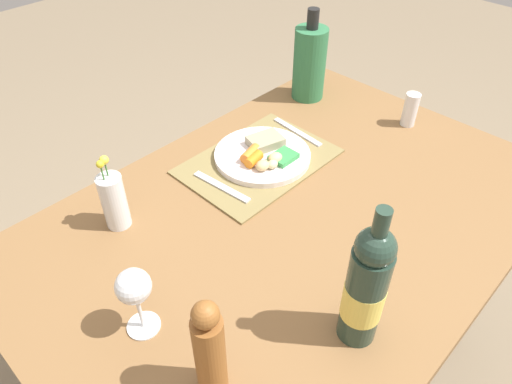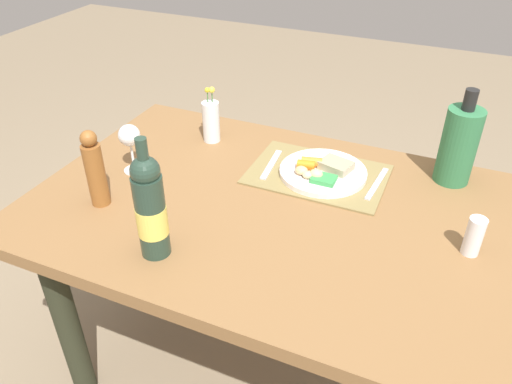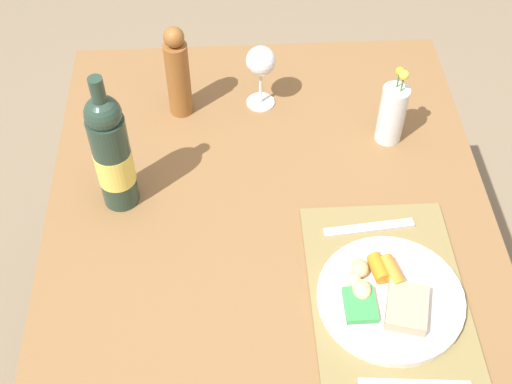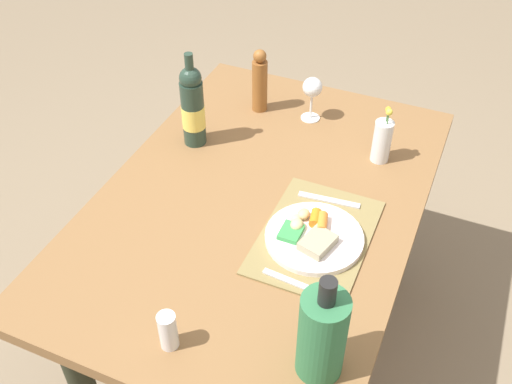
# 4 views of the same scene
# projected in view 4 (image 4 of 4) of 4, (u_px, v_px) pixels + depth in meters

# --- Properties ---
(ground_plane) EXTENTS (8.00, 8.00, 0.00)m
(ground_plane) POSITION_uv_depth(u_px,v_px,m) (258.00, 343.00, 2.22)
(ground_plane) COLOR #817057
(dining_table) EXTENTS (1.33, 0.90, 0.73)m
(dining_table) POSITION_uv_depth(u_px,v_px,m) (259.00, 225.00, 1.81)
(dining_table) COLOR brown
(dining_table) RESTS_ON ground_plane
(placemat) EXTENTS (0.41, 0.28, 0.01)m
(placemat) POSITION_uv_depth(u_px,v_px,m) (316.00, 236.00, 1.62)
(placemat) COLOR olive
(placemat) RESTS_ON dining_table
(dinner_plate) EXTENTS (0.27, 0.27, 0.05)m
(dinner_plate) POSITION_uv_depth(u_px,v_px,m) (313.00, 236.00, 1.60)
(dinner_plate) COLOR white
(dinner_plate) RESTS_ON placemat
(fork) EXTENTS (0.03, 0.19, 0.00)m
(fork) POSITION_uv_depth(u_px,v_px,m) (297.00, 284.00, 1.49)
(fork) COLOR silver
(fork) RESTS_ON placemat
(knife) EXTENTS (0.04, 0.18, 0.00)m
(knife) POSITION_uv_depth(u_px,v_px,m) (329.00, 200.00, 1.72)
(knife) COLOR silver
(knife) RESTS_ON placemat
(wine_bottle) EXTENTS (0.07, 0.07, 0.32)m
(wine_bottle) POSITION_uv_depth(u_px,v_px,m) (193.00, 107.00, 1.86)
(wine_bottle) COLOR #263C2F
(wine_bottle) RESTS_ON dining_table
(cooler_bottle) EXTENTS (0.10, 0.10, 0.29)m
(cooler_bottle) POSITION_uv_depth(u_px,v_px,m) (322.00, 335.00, 1.24)
(cooler_bottle) COLOR #307145
(cooler_bottle) RESTS_ON dining_table
(salt_shaker) EXTENTS (0.04, 0.04, 0.10)m
(salt_shaker) POSITION_uv_depth(u_px,v_px,m) (168.00, 331.00, 1.33)
(salt_shaker) COLOR white
(salt_shaker) RESTS_ON dining_table
(wine_glass) EXTENTS (0.07, 0.07, 0.16)m
(wine_glass) POSITION_uv_depth(u_px,v_px,m) (313.00, 89.00, 1.97)
(wine_glass) COLOR white
(wine_glass) RESTS_ON dining_table
(pepper_mill) EXTENTS (0.05, 0.05, 0.23)m
(pepper_mill) POSITION_uv_depth(u_px,v_px,m) (260.00, 82.00, 2.02)
(pepper_mill) COLOR brown
(pepper_mill) RESTS_ON dining_table
(flower_vase) EXTENTS (0.06, 0.06, 0.19)m
(flower_vase) POSITION_uv_depth(u_px,v_px,m) (382.00, 140.00, 1.83)
(flower_vase) COLOR silver
(flower_vase) RESTS_ON dining_table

